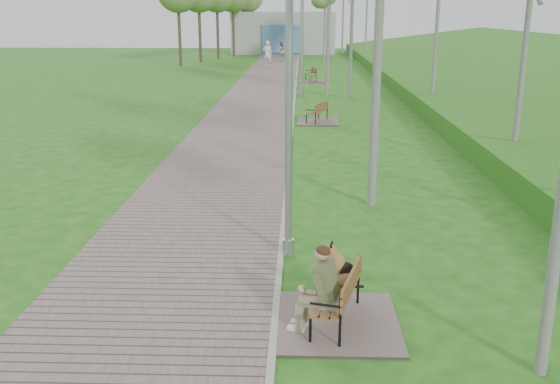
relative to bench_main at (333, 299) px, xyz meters
The scene contains 13 objects.
ground 5.17m from the bench_main, 98.56° to the left, with size 120.00×120.00×0.00m, color #1D5715.
walkway 26.72m from the bench_main, 95.41° to the left, with size 3.50×67.00×0.04m, color #6F5F5A.
kerb 26.61m from the bench_main, 91.65° to the left, with size 0.10×67.00×0.05m, color #999993.
embankment 27.50m from the bench_main, 65.89° to the left, with size 14.00×70.00×1.60m, color #499029.
building_north 56.14m from the bench_main, 92.32° to the left, with size 10.00×5.20×4.00m.
bench_main is the anchor object (origin of this frame).
bench_second 15.87m from the bench_main, 89.43° to the left, with size 1.55×1.72×0.95m.
bench_third 30.27m from the bench_main, 89.77° to the left, with size 1.63×1.81×1.00m.
lamp_post_near 3.26m from the bench_main, 104.65° to the left, with size 0.20×0.20×5.25m.
lamp_post_second 23.33m from the bench_main, 91.06° to the left, with size 0.22×0.22×5.69m.
lamp_post_third 31.18m from the bench_main, 90.90° to the left, with size 0.20×0.20×5.15m.
pedestrian_near 40.46m from the bench_main, 94.30° to the left, with size 0.71×0.46×1.94m, color silver.
pedestrian_far 46.14m from the bench_main, 92.72° to the left, with size 0.80×0.62×1.65m, color #9C9388.
Camera 1 is at (0.33, -12.64, 4.04)m, focal length 40.00 mm.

